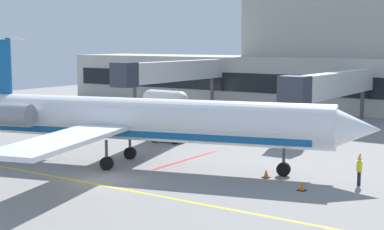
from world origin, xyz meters
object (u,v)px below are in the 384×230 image
object	(u,v)px
pushback_tractor	(167,132)
fuel_tank	(165,99)
regional_jet	(129,119)
marshaller	(359,169)

from	to	relation	value
pushback_tractor	fuel_tank	world-z (taller)	fuel_tank
regional_jet	marshaller	xyz separation A→B (m)	(15.31, 3.39, -2.29)
regional_jet	fuel_tank	xyz separation A→B (m)	(-17.99, 28.30, -1.87)
pushback_tractor	fuel_tank	size ratio (longest dim) A/B	0.45
fuel_tank	regional_jet	bearing A→B (deg)	-57.56
pushback_tractor	marshaller	world-z (taller)	marshaller
regional_jet	marshaller	size ratio (longest dim) A/B	17.04
regional_jet	marshaller	world-z (taller)	regional_jet
pushback_tractor	marshaller	size ratio (longest dim) A/B	1.65
pushback_tractor	fuel_tank	xyz separation A→B (m)	(-14.33, 18.91, 0.59)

